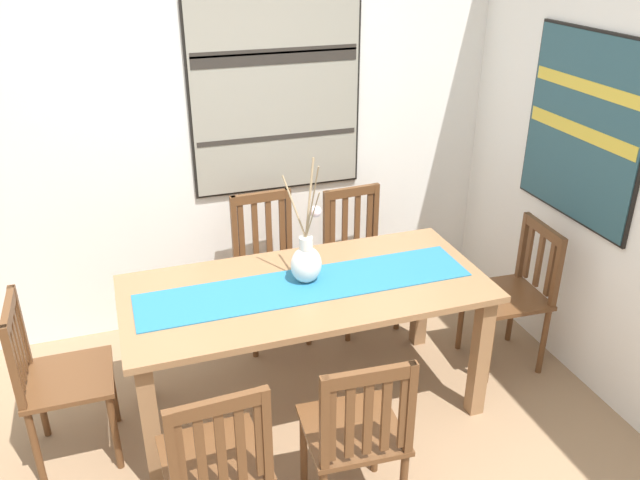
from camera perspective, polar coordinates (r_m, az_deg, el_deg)
The scene contains 12 objects.
wall_back at distance 4.19m, azimuth -8.69°, elevation 10.27°, with size 6.40×0.12×2.70m, color silver.
dining_table at distance 3.44m, azimuth -1.20°, elevation -5.65°, with size 1.89×0.87×0.77m.
table_runner at distance 3.38m, azimuth -1.22°, elevation -3.97°, with size 1.74×0.36×0.01m, color #236B93.
centerpiece_vase at distance 3.35m, azimuth -1.19°, elevation -1.75°, with size 0.17×0.24×0.67m.
chair_0 at distance 4.33m, azimuth 3.43°, elevation -1.25°, with size 0.45×0.45×0.91m.
chair_1 at distance 4.07m, azimuth 16.65°, elevation -4.43°, with size 0.44×0.44×0.90m.
chair_2 at distance 3.46m, azimuth -22.26°, elevation -10.95°, with size 0.42×0.42×0.92m.
chair_3 at distance 2.91m, azimuth 3.25°, elevation -16.54°, with size 0.45×0.45×0.92m.
chair_4 at distance 2.82m, azimuth -9.06°, elevation -18.76°, with size 0.44×0.44×0.92m.
chair_5 at distance 4.17m, azimuth -4.49°, elevation -2.21°, with size 0.44×0.44×0.95m.
painting_on_back_wall at distance 4.16m, azimuth -3.85°, elevation 12.46°, with size 1.10×0.05×1.22m.
painting_on_side_wall at distance 3.89m, azimuth 22.10°, elevation 9.07°, with size 0.05×0.92×1.04m.
Camera 1 is at (-0.68, -2.12, 2.46)m, focal length 36.51 mm.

